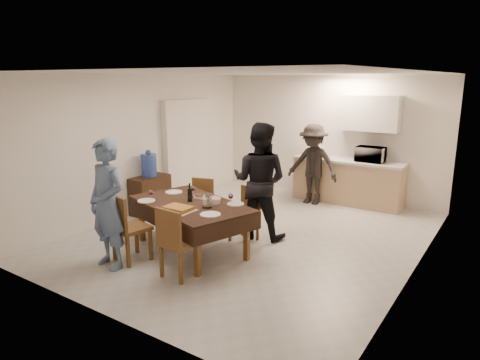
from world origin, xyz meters
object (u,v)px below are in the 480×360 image
Objects in this scene: water_pitcher at (207,201)px; person_far at (259,181)px; water_jug at (149,165)px; wine_bottle at (190,192)px; person_kitchen at (313,164)px; microwave at (371,154)px; console at (150,195)px; savoury_tart at (178,208)px; dining_table at (190,205)px; person_near at (107,204)px.

water_pitcher is 0.11× the size of person_far.
water_jug is 1.52× the size of wine_bottle.
water_jug reaches higher than wine_bottle.
person_far reaches higher than person_kitchen.
person_far reaches higher than microwave.
wine_bottle is 0.17× the size of person_kitchen.
microwave is 0.33× the size of person_kitchen.
person_kitchen reaches higher than console.
water_jug is at bearing 144.89° from savoury_tart.
dining_table is 2.75× the size of console.
microwave is at bearing 86.23° from dining_table.
person_kitchen is (-0.09, 2.24, -0.11)m from person_far.
savoury_tart is (1.93, -1.35, -0.17)m from water_jug.
wine_bottle reaches higher than water_pitcher.
dining_table is 1.30× the size of person_kitchen.
savoury_tart is 0.83× the size of microwave.
savoury_tart is at bearing 71.42° from microwave.
person_near is at bearing -57.77° from console.
dining_table is 0.38m from water_pitcher.
person_kitchen is at bearing 81.01° from wine_bottle.
dining_table is at bearing 67.99° from person_near.
person_near is (1.28, -2.02, -0.05)m from water_jug.
person_kitchen is at bearing 99.89° from dining_table.
person_kitchen is at bearing 82.50° from person_near.
person_near is 0.95× the size of person_far.
person_near is (-0.55, -1.05, 0.18)m from dining_table.
person_kitchen is (2.29, 2.32, -0.11)m from water_jug.
water_pitcher is (0.35, -0.05, 0.14)m from dining_table.
console is 2.45m from person_near.
person_near is 1.08× the size of person_kitchen.
water_jug reaches higher than water_pitcher.
water_jug is at bearing 0.00° from console.
savoury_tart reaches higher than dining_table.
water_jug is 2.41m from water_pitcher.
person_near is at bearing 51.34° from person_far.
person_far is (0.20, 1.10, 0.09)m from water_pitcher.
person_far is at bearing 1.84° from console.
water_pitcher is at bearing 68.68° from person_far.
dining_table reaches higher than console.
console is 3.29m from person_kitchen.
dining_table is 2.10m from console.
console is at bearing 152.52° from wine_bottle.
person_kitchen reaches higher than wine_bottle.
person_near is 2.37m from person_far.
water_jug is 2.10× the size of water_pitcher.
person_kitchen is at bearing 45.35° from console.
microwave is at bearing 71.42° from savoury_tart.
water_jug is at bearing -134.65° from person_kitchen.
person_far is at bearing 70.83° from microwave.
person_near is at bearing -57.77° from water_jug.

